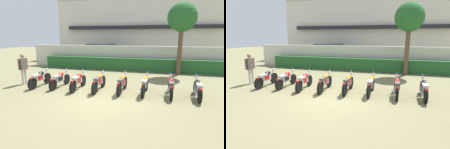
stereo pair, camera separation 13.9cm
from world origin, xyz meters
TOP-DOWN VIEW (x-y plane):
  - ground at (0.00, 0.00)m, footprint 60.00×60.00m
  - building at (0.00, 15.32)m, footprint 18.50×6.50m
  - compound_wall at (0.00, 7.42)m, footprint 17.57×0.30m
  - hedge_row at (0.00, 6.72)m, footprint 14.06×0.70m
  - parked_car at (-3.20, 9.87)m, footprint 4.69×2.52m
  - tree_near_inspector at (3.50, 6.10)m, footprint 1.89×1.89m
  - motorcycle_in_row_0 at (-3.86, 0.99)m, footprint 0.60×1.86m
  - motorcycle_in_row_1 at (-2.76, 1.12)m, footprint 0.60×1.85m
  - motorcycle_in_row_2 at (-1.67, 1.01)m, footprint 0.60×1.86m
  - motorcycle_in_row_3 at (-0.58, 1.06)m, footprint 0.60×1.90m
  - motorcycle_in_row_4 at (0.57, 1.10)m, footprint 0.60×1.88m
  - motorcycle_in_row_5 at (1.64, 1.11)m, footprint 0.60×1.86m
  - motorcycle_in_row_6 at (2.78, 1.13)m, footprint 0.60×1.86m
  - motorcycle_in_row_7 at (3.88, 1.12)m, footprint 0.60×1.86m
  - inspector_person at (-4.99, 1.15)m, footprint 0.23×0.68m

SIDE VIEW (x-z plane):
  - ground at x=0.00m, z-range 0.00..0.00m
  - motorcycle_in_row_1 at x=-2.76m, z-range -0.03..0.91m
  - motorcycle_in_row_2 at x=-1.67m, z-range -0.03..0.92m
  - motorcycle_in_row_7 at x=3.88m, z-range -0.03..0.92m
  - motorcycle_in_row_6 at x=2.78m, z-range -0.03..0.92m
  - motorcycle_in_row_0 at x=-3.86m, z-range -0.03..0.93m
  - motorcycle_in_row_3 at x=-0.58m, z-range -0.03..0.93m
  - motorcycle_in_row_4 at x=0.57m, z-range -0.03..0.94m
  - motorcycle_in_row_5 at x=1.64m, z-range -0.03..0.95m
  - hedge_row at x=0.00m, z-range 0.00..0.97m
  - compound_wall at x=0.00m, z-range 0.00..1.86m
  - parked_car at x=-3.20m, z-range -0.01..1.88m
  - inspector_person at x=-4.99m, z-range 0.16..1.86m
  - building at x=0.00m, z-range 0.00..6.65m
  - tree_near_inspector at x=3.50m, z-range 1.36..6.16m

